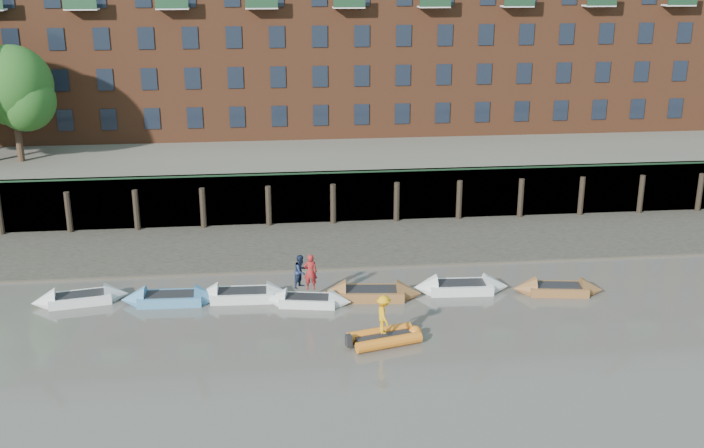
{
  "coord_description": "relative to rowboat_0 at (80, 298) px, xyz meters",
  "views": [
    {
      "loc": [
        -6.14,
        -27.05,
        16.1
      ],
      "look_at": [
        -1.88,
        12.0,
        3.2
      ],
      "focal_mm": 42.0,
      "sensor_mm": 36.0,
      "label": 1
    }
  ],
  "objects": [
    {
      "name": "ground",
      "position": [
        15.26,
        -10.92,
        -0.23
      ],
      "size": [
        220.0,
        220.0,
        0.0
      ],
      "primitive_type": "plane",
      "color": "#58534B",
      "rests_on": "ground"
    },
    {
      "name": "foreshore",
      "position": [
        15.26,
        7.08,
        -0.23
      ],
      "size": [
        110.0,
        8.0,
        0.5
      ],
      "primitive_type": "cube",
      "color": "#3D382F",
      "rests_on": "ground"
    },
    {
      "name": "mud_band",
      "position": [
        15.26,
        3.68,
        -0.23
      ],
      "size": [
        110.0,
        1.6,
        0.1
      ],
      "primitive_type": "cube",
      "color": "#4C4336",
      "rests_on": "ground"
    },
    {
      "name": "river_wall",
      "position": [
        15.26,
        11.46,
        1.36
      ],
      "size": [
        110.0,
        1.23,
        3.3
      ],
      "color": "#2D2A26",
      "rests_on": "ground"
    },
    {
      "name": "bank_terrace",
      "position": [
        15.26,
        25.08,
        1.37
      ],
      "size": [
        110.0,
        28.0,
        3.2
      ],
      "primitive_type": "cube",
      "color": "#5E594D",
      "rests_on": "ground"
    },
    {
      "name": "apartment_terrace",
      "position": [
        15.26,
        26.07,
        12.59
      ],
      "size": [
        80.6,
        15.56,
        20.98
      ],
      "color": "brown",
      "rests_on": "bank_terrace"
    },
    {
      "name": "rowboat_0",
      "position": [
        0.0,
        0.0,
        0.0
      ],
      "size": [
        4.69,
        2.11,
        1.31
      ],
      "rotation": [
        0.0,
        0.0,
        0.18
      ],
      "color": "silver",
      "rests_on": "ground"
    },
    {
      "name": "rowboat_1",
      "position": [
        4.36,
        -0.52,
        0.01
      ],
      "size": [
        4.79,
        1.53,
        1.38
      ],
      "rotation": [
        0.0,
        0.0,
        -0.03
      ],
      "color": "teal",
      "rests_on": "ground"
    },
    {
      "name": "rowboat_2",
      "position": [
        7.82,
        -0.46,
        0.01
      ],
      "size": [
        4.78,
        1.54,
        1.37
      ],
      "rotation": [
        0.0,
        0.0,
        -0.04
      ],
      "color": "silver",
      "rests_on": "ground"
    },
    {
      "name": "rowboat_3",
      "position": [
        10.97,
        -1.44,
        -0.02
      ],
      "size": [
        4.33,
        1.95,
        1.21
      ],
      "rotation": [
        0.0,
        0.0,
        -0.18
      ],
      "color": "silver",
      "rests_on": "ground"
    },
    {
      "name": "rowboat_4",
      "position": [
        14.1,
        -1.0,
        0.02
      ],
      "size": [
        5.09,
        1.94,
        1.44
      ],
      "rotation": [
        0.0,
        0.0,
        -0.1
      ],
      "color": "brown",
      "rests_on": "ground"
    },
    {
      "name": "rowboat_5",
      "position": [
        18.65,
        -0.65,
        0.02
      ],
      "size": [
        4.91,
        1.64,
        1.41
      ],
      "rotation": [
        0.0,
        0.0,
        -0.05
      ],
      "color": "silver",
      "rests_on": "ground"
    },
    {
      "name": "rowboat_6",
      "position": [
        23.44,
        -1.39,
        -0.0
      ],
      "size": [
        4.58,
        1.93,
        1.29
      ],
      "rotation": [
        0.0,
        0.0,
        -0.15
      ],
      "color": "brown",
      "rests_on": "ground"
    },
    {
      "name": "rib_tender",
      "position": [
        14.16,
        -5.84,
        0.01
      ],
      "size": [
        3.37,
        2.27,
        0.57
      ],
      "rotation": [
        0.0,
        0.0,
        0.27
      ],
      "color": "orange",
      "rests_on": "ground"
    },
    {
      "name": "person_rower_a",
      "position": [
        11.11,
        -1.45,
        1.47
      ],
      "size": [
        0.66,
        0.44,
        1.77
      ],
      "primitive_type": "imported",
      "rotation": [
        0.0,
        0.0,
        3.11
      ],
      "color": "maroon",
      "rests_on": "rowboat_3"
    },
    {
      "name": "person_rower_b",
      "position": [
        10.66,
        -1.16,
        1.41
      ],
      "size": [
        0.99,
        1.02,
        1.65
      ],
      "primitive_type": "imported",
      "rotation": [
        0.0,
        0.0,
        0.9
      ],
      "color": "#19233F",
      "rests_on": "rowboat_3"
    },
    {
      "name": "person_rib_crew",
      "position": [
        13.98,
        -5.97,
        1.16
      ],
      "size": [
        0.73,
        1.16,
        1.72
      ],
      "primitive_type": "imported",
      "rotation": [
        0.0,
        0.0,
        1.66
      ],
      "color": "orange",
      "rests_on": "rib_tender"
    }
  ]
}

